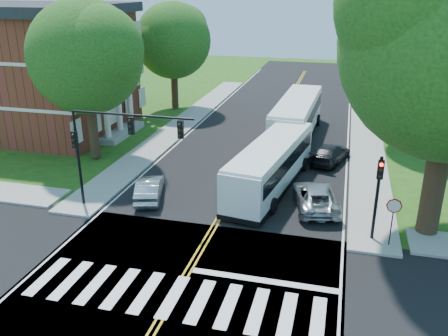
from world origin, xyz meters
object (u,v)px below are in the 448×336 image
(bus_lead, at_px, (271,164))
(bus_follow, at_px, (297,117))
(signal_ne, at_px, (378,188))
(signal_nw, at_px, (113,138))
(dark_sedan, at_px, (330,153))
(hatchback, at_px, (149,189))
(suv, at_px, (316,197))

(bus_lead, relative_size, bus_follow, 0.91)
(signal_ne, bearing_deg, signal_nw, -179.95)
(signal_ne, distance_m, bus_lead, 8.35)
(bus_lead, height_order, dark_sedan, bus_lead)
(signal_ne, bearing_deg, hatchback, 171.59)
(signal_ne, relative_size, bus_lead, 0.37)
(hatchback, relative_size, dark_sedan, 0.87)
(hatchback, bearing_deg, signal_ne, 155.19)
(bus_follow, xyz_separation_m, suv, (2.68, -13.56, -1.07))
(signal_nw, distance_m, suv, 11.99)
(bus_follow, bearing_deg, dark_sedan, 121.53)
(signal_ne, distance_m, hatchback, 13.32)
(signal_ne, distance_m, bus_follow, 17.76)
(signal_ne, bearing_deg, suv, 134.12)
(signal_ne, bearing_deg, dark_sedan, 103.25)
(signal_ne, xyz_separation_m, suv, (-3.10, 3.19, -2.26))
(signal_nw, height_order, bus_follow, signal_nw)
(signal_nw, bearing_deg, bus_lead, 34.83)
(dark_sedan, bearing_deg, hatchback, 58.48)
(bus_lead, distance_m, bus_follow, 11.25)
(bus_follow, distance_m, hatchback, 16.53)
(signal_ne, distance_m, dark_sedan, 11.76)
(bus_lead, relative_size, dark_sedan, 2.55)
(bus_lead, bearing_deg, suv, 150.99)
(bus_lead, distance_m, hatchback, 7.80)
(hatchback, bearing_deg, suv, 170.95)
(bus_follow, distance_m, suv, 13.86)
(hatchback, bearing_deg, bus_lead, -168.78)
(signal_nw, bearing_deg, suv, 16.31)
(signal_nw, bearing_deg, hatchback, 60.89)
(signal_nw, xyz_separation_m, bus_follow, (8.28, 16.76, -2.61))
(signal_nw, distance_m, hatchback, 4.31)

